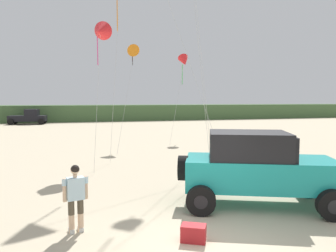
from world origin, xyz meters
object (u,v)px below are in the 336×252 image
Objects in this scene: kite_black_sled at (184,61)px; kite_green_box at (134,52)px; person_watching at (76,195)px; distant_pickup at (29,117)px; jeep at (257,167)px; kite_white_parafoil at (100,31)px; cooler_box at (194,233)px.

kite_green_box is (-4.41, -1.96, 0.33)m from kite_black_sled.
person_watching is 38.42m from distant_pickup.
jeep is 15.82m from kite_green_box.
kite_white_parafoil reaches higher than person_watching.
kite_green_box is (1.52, 16.61, 6.49)m from cooler_box.
kite_black_sled is at bearing 63.83° from person_watching.
cooler_box is 0.08× the size of kite_black_sled.
kite_black_sled is (5.93, 18.57, 6.15)m from cooler_box.
kite_black_sled is at bearing 79.12° from jeep.
cooler_box is (2.58, -1.25, -0.75)m from person_watching.
distant_pickup is at bearing 99.25° from person_watching.
person_watching is 0.35× the size of distant_pickup.
kite_green_box is (10.27, -22.55, 5.74)m from distant_pickup.
person_watching is (-5.29, -0.58, -0.26)m from jeep.
cooler_box is at bearing -82.26° from kite_white_parafoil.
jeep is 0.70× the size of kite_green_box.
distant_pickup reaches higher than cooler_box.
kite_black_sled is 0.98× the size of kite_green_box.
kite_white_parafoil is at bearing 116.85° from jeep.
kite_white_parafoil reaches higher than distant_pickup.
kite_white_parafoil reaches higher than kite_black_sled.
kite_green_box reaches higher than kite_black_sled.
person_watching is 10.34m from kite_white_parafoil.
kite_white_parafoil is (7.42, -29.35, 5.65)m from distant_pickup.
kite_white_parafoil is (-4.05, 7.99, 5.39)m from jeep.
cooler_box is 0.08× the size of kite_white_parafoil.
person_watching is at bearing -178.03° from cooler_box.
jeep is 3.42m from cooler_box.
kite_green_box is at bearing 75.06° from person_watching.
cooler_box is at bearing -25.75° from person_watching.
kite_black_sled reaches higher than jeep.
person_watching reaches higher than cooler_box.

